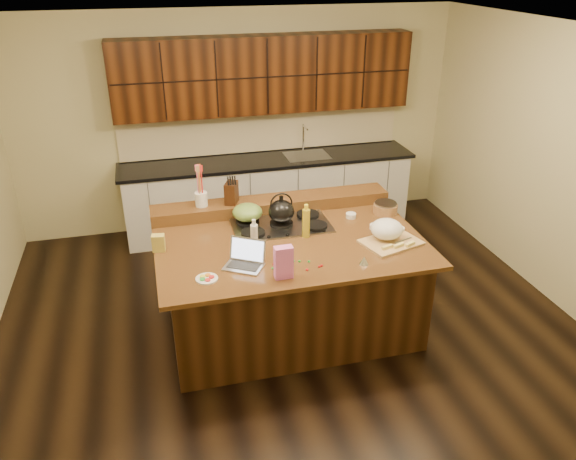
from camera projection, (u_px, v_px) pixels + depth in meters
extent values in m
cube|color=black|center=(289.00, 324.00, 5.48)|extent=(5.50, 5.00, 0.01)
cube|color=silver|center=(290.00, 33.00, 4.28)|extent=(5.50, 5.00, 0.01)
cube|color=#C5BD8A|center=(239.00, 121.00, 7.05)|extent=(5.50, 0.01, 2.70)
cube|color=#C5BD8A|center=(421.00, 392.00, 2.71)|extent=(5.50, 0.01, 2.70)
cube|color=#C5BD8A|center=(561.00, 169.00, 5.50)|extent=(0.01, 5.00, 2.70)
cube|color=black|center=(289.00, 285.00, 5.29)|extent=(2.22, 1.42, 0.88)
cube|color=black|center=(289.00, 242.00, 5.08)|extent=(2.40, 1.60, 0.04)
cube|color=black|center=(272.00, 204.00, 5.65)|extent=(2.40, 0.30, 0.12)
cube|color=gray|center=(281.00, 226.00, 5.33)|extent=(0.92, 0.52, 0.02)
cylinder|color=black|center=(248.00, 221.00, 5.37)|extent=(0.22, 0.22, 0.03)
cylinder|color=black|center=(308.00, 215.00, 5.50)|extent=(0.22, 0.22, 0.03)
cylinder|color=black|center=(253.00, 233.00, 5.14)|extent=(0.22, 0.22, 0.03)
cylinder|color=black|center=(316.00, 226.00, 5.28)|extent=(0.22, 0.22, 0.03)
cylinder|color=black|center=(281.00, 224.00, 5.32)|extent=(0.22, 0.22, 0.03)
cube|color=silver|center=(269.00, 195.00, 7.23)|extent=(3.60, 0.62, 0.90)
cube|color=black|center=(269.00, 160.00, 7.02)|extent=(3.70, 0.66, 0.04)
cube|color=gray|center=(307.00, 156.00, 7.13)|extent=(0.55, 0.42, 0.01)
cylinder|color=gray|center=(303.00, 138.00, 7.20)|extent=(0.02, 0.02, 0.36)
cube|color=black|center=(265.00, 74.00, 6.69)|extent=(3.60, 0.34, 0.90)
cube|color=#C5BD8A|center=(263.00, 132.00, 7.17)|extent=(3.60, 0.03, 0.50)
ellipsoid|color=black|center=(281.00, 211.00, 5.26)|extent=(0.26, 0.26, 0.22)
ellipsoid|color=olive|center=(247.00, 212.00, 5.32)|extent=(0.34, 0.34, 0.16)
cube|color=#B7B7BC|center=(244.00, 267.00, 4.63)|extent=(0.37, 0.34, 0.01)
cube|color=black|center=(244.00, 266.00, 4.63)|extent=(0.29, 0.24, 0.00)
cube|color=#B7B7BC|center=(248.00, 249.00, 4.67)|extent=(0.30, 0.22, 0.20)
cube|color=silver|center=(247.00, 250.00, 4.67)|extent=(0.26, 0.19, 0.17)
cylinder|color=gold|center=(306.00, 223.00, 5.08)|extent=(0.09, 0.09, 0.27)
cylinder|color=silver|center=(254.00, 238.00, 4.84)|extent=(0.08, 0.08, 0.25)
cube|color=tan|center=(391.00, 242.00, 5.01)|extent=(0.58, 0.49, 0.02)
ellipsoid|color=white|center=(387.00, 229.00, 5.03)|extent=(0.29, 0.29, 0.18)
cube|color=#EDD872|center=(387.00, 247.00, 4.88)|extent=(0.11, 0.03, 0.03)
cube|color=#EDD872|center=(399.00, 246.00, 4.90)|extent=(0.11, 0.03, 0.03)
cube|color=#EDD872|center=(410.00, 244.00, 4.93)|extent=(0.11, 0.03, 0.03)
cylinder|color=gray|center=(403.00, 240.00, 5.01)|extent=(0.19, 0.08, 0.01)
cylinder|color=white|center=(399.00, 230.00, 5.21)|extent=(0.11, 0.11, 0.04)
cylinder|color=white|center=(375.00, 227.00, 5.27)|extent=(0.11, 0.11, 0.04)
cylinder|color=white|center=(351.00, 215.00, 5.50)|extent=(0.13, 0.13, 0.04)
cylinder|color=#996B3F|center=(385.00, 208.00, 5.59)|extent=(0.25, 0.25, 0.09)
cone|color=silver|center=(364.00, 260.00, 4.67)|extent=(0.09, 0.09, 0.07)
cube|color=#E36ABF|center=(284.00, 262.00, 4.44)|extent=(0.15, 0.08, 0.27)
cylinder|color=white|center=(207.00, 279.00, 4.46)|extent=(0.23, 0.23, 0.01)
cube|color=gold|center=(158.00, 243.00, 4.86)|extent=(0.12, 0.09, 0.15)
cylinder|color=white|center=(201.00, 199.00, 5.44)|extent=(0.16, 0.16, 0.14)
cube|color=black|center=(231.00, 193.00, 5.49)|extent=(0.17, 0.20, 0.21)
ellipsoid|color=red|center=(287.00, 267.00, 4.62)|extent=(0.02, 0.02, 0.02)
ellipsoid|color=#198C26|center=(275.00, 273.00, 4.54)|extent=(0.02, 0.02, 0.02)
ellipsoid|color=red|center=(286.00, 266.00, 4.64)|extent=(0.02, 0.02, 0.02)
ellipsoid|color=#198C26|center=(294.00, 261.00, 4.71)|extent=(0.02, 0.02, 0.02)
ellipsoid|color=red|center=(322.00, 266.00, 4.64)|extent=(0.02, 0.02, 0.02)
ellipsoid|color=#198C26|center=(299.00, 261.00, 4.71)|extent=(0.02, 0.02, 0.02)
ellipsoid|color=red|center=(307.00, 270.00, 4.59)|extent=(0.02, 0.02, 0.02)
ellipsoid|color=#198C26|center=(273.00, 268.00, 4.60)|extent=(0.02, 0.02, 0.02)
ellipsoid|color=red|center=(284.00, 273.00, 4.54)|extent=(0.02, 0.02, 0.02)
ellipsoid|color=#198C26|center=(309.00, 261.00, 4.71)|extent=(0.02, 0.02, 0.02)
ellipsoid|color=red|center=(319.00, 267.00, 4.63)|extent=(0.02, 0.02, 0.02)
ellipsoid|color=#198C26|center=(284.00, 267.00, 4.62)|extent=(0.02, 0.02, 0.02)
ellipsoid|color=red|center=(274.00, 264.00, 4.67)|extent=(0.02, 0.02, 0.02)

